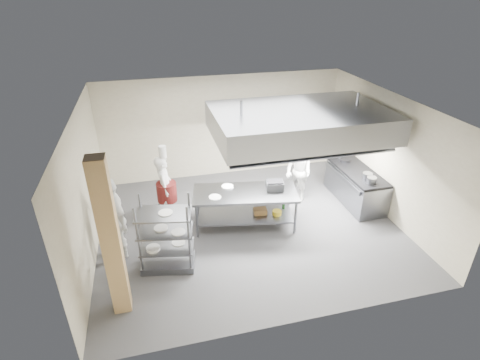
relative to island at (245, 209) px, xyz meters
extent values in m
plane|color=#2D2D30|center=(0.08, -0.10, -0.46)|extent=(7.00, 7.00, 0.00)
plane|color=silver|center=(0.08, -0.10, 2.54)|extent=(7.00, 7.00, 0.00)
plane|color=#ACA289|center=(0.08, 2.90, 1.04)|extent=(7.00, 0.00, 7.00)
plane|color=#ACA289|center=(-3.42, -0.10, 1.04)|extent=(0.00, 6.00, 6.00)
plane|color=#ACA289|center=(3.58, -0.10, 1.04)|extent=(0.00, 6.00, 6.00)
cube|color=tan|center=(-2.82, -2.00, 1.04)|extent=(0.30, 0.30, 3.00)
cube|color=gray|center=(1.38, 0.30, 1.94)|extent=(4.00, 2.50, 0.60)
cube|color=white|center=(0.48, 0.30, 1.62)|extent=(1.60, 0.12, 0.04)
cube|color=white|center=(2.28, 0.30, 1.62)|extent=(1.60, 0.12, 0.04)
cube|color=gray|center=(1.88, 2.74, 1.04)|extent=(1.50, 0.28, 0.04)
cube|color=gray|center=(0.00, 0.00, 0.42)|extent=(2.57, 1.43, 0.06)
cube|color=slate|center=(0.00, 0.00, -0.16)|extent=(2.36, 1.30, 0.04)
cube|color=slate|center=(3.16, 0.40, -0.04)|extent=(0.80, 2.00, 0.84)
cube|color=black|center=(3.16, 0.40, 0.41)|extent=(0.78, 1.96, 0.06)
imported|color=silver|center=(-1.80, 0.72, 0.40)|extent=(0.46, 0.66, 1.70)
imported|color=silver|center=(1.68, 0.84, 0.35)|extent=(0.86, 0.96, 1.61)
imported|color=silver|center=(-2.92, -0.44, 0.48)|extent=(0.87, 1.18, 1.86)
cube|color=slate|center=(0.71, -0.03, 0.55)|extent=(0.45, 0.38, 0.20)
cube|color=brown|center=(0.35, -0.10, -0.07)|extent=(0.33, 0.24, 0.13)
cylinder|color=gray|center=(3.12, -0.09, 0.53)|extent=(0.24, 0.24, 0.16)
cylinder|color=white|center=(-1.93, -1.07, 0.06)|extent=(0.28, 0.28, 0.05)
camera|label=1|loc=(-1.97, -7.33, 4.79)|focal=28.00mm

